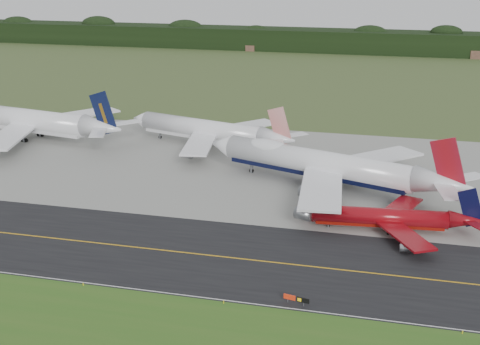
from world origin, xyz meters
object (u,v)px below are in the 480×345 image
object	(u,v)px
jet_ba_747	(325,165)
jet_red_737	(390,218)
jet_star_tail	(210,131)
jet_navy_gold	(30,121)
taxiway_sign	(296,299)

from	to	relation	value
jet_ba_747	jet_red_737	xyz separation A→B (m)	(15.88, -22.81, -2.95)
jet_red_737	jet_star_tail	distance (m)	72.50
jet_red_737	jet_navy_gold	world-z (taller)	jet_navy_gold
jet_navy_gold	jet_ba_747	bearing A→B (deg)	-13.83
jet_red_737	jet_star_tail	xyz separation A→B (m)	(-52.40, 50.07, 2.04)
jet_ba_747	taxiway_sign	xyz separation A→B (m)	(2.81, -56.65, -4.70)
jet_navy_gold	taxiway_sign	world-z (taller)	jet_navy_gold
jet_star_tail	taxiway_sign	world-z (taller)	jet_star_tail
taxiway_sign	jet_navy_gold	bearing A→B (deg)	139.81
jet_navy_gold	jet_star_tail	distance (m)	54.38
jet_ba_747	taxiway_sign	distance (m)	56.91
jet_navy_gold	taxiway_sign	size ratio (longest dim) A/B	15.44
jet_navy_gold	taxiway_sign	xyz separation A→B (m)	(93.48, -78.97, -4.56)
jet_star_tail	taxiway_sign	bearing A→B (deg)	-64.89
jet_ba_747	taxiway_sign	bearing A→B (deg)	-87.16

